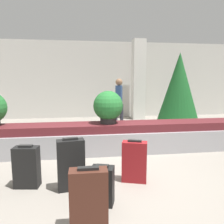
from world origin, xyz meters
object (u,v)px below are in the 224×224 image
at_px(suitcase_4, 71,165).
at_px(suitcase_1, 103,185).
at_px(suitcase_3, 89,200).
at_px(potted_plant_0, 108,107).
at_px(suitcase_5, 134,162).
at_px(pillar, 138,80).
at_px(suitcase_0, 27,167).
at_px(decorated_tree, 179,88).
at_px(traveler_0, 119,99).

bearing_deg(suitcase_4, suitcase_1, -56.23).
relative_size(suitcase_3, potted_plant_0, 0.99).
distance_m(suitcase_1, suitcase_5, 0.80).
bearing_deg(suitcase_3, pillar, 71.89).
height_order(suitcase_0, suitcase_5, suitcase_5).
xyz_separation_m(pillar, decorated_tree, (0.90, -1.84, -0.27)).
relative_size(suitcase_0, traveler_0, 0.39).
height_order(pillar, suitcase_4, pillar).
relative_size(suitcase_3, decorated_tree, 0.28).
relative_size(suitcase_0, suitcase_3, 0.91).
bearing_deg(suitcase_5, traveler_0, 101.28).
distance_m(suitcase_5, decorated_tree, 4.54).
distance_m(suitcase_0, decorated_tree, 5.55).
relative_size(traveler_0, decorated_tree, 0.66).
height_order(suitcase_3, potted_plant_0, potted_plant_0).
height_order(suitcase_4, potted_plant_0, potted_plant_0).
distance_m(pillar, suitcase_0, 6.47).
bearing_deg(suitcase_1, suitcase_4, 149.62).
distance_m(pillar, suitcase_3, 7.09).
xyz_separation_m(suitcase_0, suitcase_3, (0.88, -1.10, 0.03)).
height_order(suitcase_0, suitcase_4, suitcase_4).
relative_size(potted_plant_0, traveler_0, 0.44).
xyz_separation_m(suitcase_3, potted_plant_0, (0.52, 2.59, 0.67)).
xyz_separation_m(suitcase_4, traveler_0, (1.41, 4.10, 0.60)).
xyz_separation_m(suitcase_0, suitcase_5, (1.63, -0.05, 0.01)).
distance_m(suitcase_1, traveler_0, 4.72).
bearing_deg(suitcase_3, suitcase_5, 55.31).
distance_m(pillar, decorated_tree, 2.07).
bearing_deg(traveler_0, suitcase_0, -7.04).
bearing_deg(traveler_0, suitcase_1, 8.35).
bearing_deg(decorated_tree, suitcase_3, -123.48).
bearing_deg(suitcase_1, traveler_0, 95.04).
distance_m(potted_plant_0, traveler_0, 2.54).
relative_size(pillar, decorated_tree, 1.28).
bearing_deg(suitcase_0, suitcase_1, -21.90).
xyz_separation_m(suitcase_1, suitcase_3, (-0.19, -0.48, 0.09)).
xyz_separation_m(pillar, potted_plant_0, (-1.73, -4.02, -0.59)).
bearing_deg(potted_plant_0, suitcase_3, -101.36).
xyz_separation_m(pillar, suitcase_4, (-2.48, -5.67, -1.22)).
xyz_separation_m(potted_plant_0, traveler_0, (0.66, 2.45, -0.03)).
xyz_separation_m(traveler_0, decorated_tree, (1.97, -0.27, 0.35)).
bearing_deg(suitcase_3, suitcase_0, 129.45).
bearing_deg(suitcase_0, traveler_0, 70.49).
bearing_deg(suitcase_5, pillar, 92.34).
relative_size(suitcase_4, traveler_0, 0.47).
bearing_deg(potted_plant_0, decorated_tree, 39.61).
height_order(suitcase_5, potted_plant_0, potted_plant_0).
xyz_separation_m(suitcase_4, decorated_tree, (3.38, 3.83, 0.96)).
height_order(pillar, suitcase_1, pillar).
height_order(pillar, potted_plant_0, pillar).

